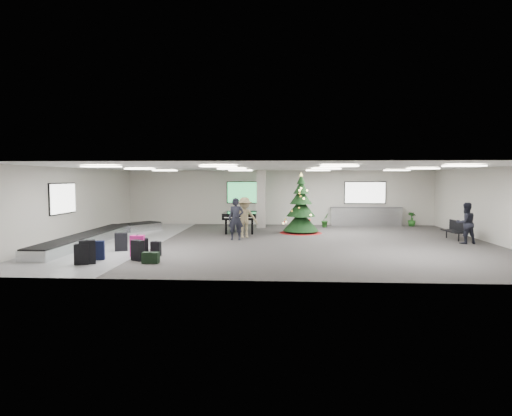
# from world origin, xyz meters

# --- Properties ---
(ground) EXTENTS (18.00, 18.00, 0.00)m
(ground) POSITION_xyz_m (0.00, 0.00, 0.00)
(ground) COLOR #33302E
(ground) RESTS_ON ground
(room_envelope) EXTENTS (18.02, 14.02, 3.21)m
(room_envelope) POSITION_xyz_m (-0.38, 0.67, 2.33)
(room_envelope) COLOR beige
(room_envelope) RESTS_ON ground
(baggage_carousel) EXTENTS (2.28, 9.71, 0.43)m
(baggage_carousel) POSITION_xyz_m (-7.84, -0.08, 0.21)
(baggage_carousel) COLOR silver
(baggage_carousel) RESTS_ON ground
(service_counter) EXTENTS (4.05, 0.65, 1.08)m
(service_counter) POSITION_xyz_m (5.00, 6.65, 0.55)
(service_counter) COLOR silver
(service_counter) RESTS_ON ground
(suitcase_0) EXTENTS (0.56, 0.47, 0.79)m
(suitcase_0) POSITION_xyz_m (-6.08, -5.06, 0.38)
(suitcase_0) COLOR black
(suitcase_0) RESTS_ON ground
(suitcase_1) EXTENTS (0.50, 0.43, 0.70)m
(suitcase_1) POSITION_xyz_m (-4.67, -4.39, 0.34)
(suitcase_1) COLOR black
(suitcase_1) RESTS_ON ground
(pink_suitcase) EXTENTS (0.49, 0.29, 0.77)m
(pink_suitcase) POSITION_xyz_m (-4.93, -3.65, 0.37)
(pink_suitcase) COLOR #DD1C86
(pink_suitcase) RESTS_ON ground
(suitcase_3) EXTENTS (0.47, 0.42, 0.64)m
(suitcase_3) POSITION_xyz_m (-4.82, -3.52, 0.31)
(suitcase_3) COLOR black
(suitcase_3) RESTS_ON ground
(navy_suitcase) EXTENTS (0.47, 0.34, 0.67)m
(navy_suitcase) POSITION_xyz_m (-6.03, -4.37, 0.32)
(navy_suitcase) COLOR black
(navy_suitcase) RESTS_ON ground
(suitcase_5) EXTENTS (0.48, 0.34, 0.68)m
(suitcase_5) POSITION_xyz_m (-6.22, -5.14, 0.33)
(suitcase_5) COLOR black
(suitcase_5) RESTS_ON ground
(green_duffel) EXTENTS (0.54, 0.29, 0.37)m
(green_duffel) POSITION_xyz_m (-4.10, -4.80, 0.18)
(green_duffel) COLOR black
(green_duffel) RESTS_ON ground
(suitcase_7) EXTENTS (0.37, 0.23, 0.53)m
(suitcase_7) POSITION_xyz_m (-4.33, -3.46, 0.25)
(suitcase_7) COLOR black
(suitcase_7) RESTS_ON ground
(suitcase_8) EXTENTS (0.53, 0.41, 0.71)m
(suitcase_8) POSITION_xyz_m (-5.91, -2.59, 0.34)
(suitcase_8) COLOR black
(suitcase_8) RESTS_ON ground
(christmas_tree) EXTENTS (2.13, 2.13, 3.04)m
(christmas_tree) POSITION_xyz_m (1.10, 3.16, 1.04)
(christmas_tree) COLOR maroon
(christmas_tree) RESTS_ON ground
(grand_piano) EXTENTS (1.70, 2.14, 1.21)m
(grand_piano) POSITION_xyz_m (-1.95, 3.08, 0.86)
(grand_piano) COLOR black
(grand_piano) RESTS_ON ground
(bench) EXTENTS (0.59, 1.39, 0.86)m
(bench) POSITION_xyz_m (7.85, 1.17, 0.48)
(bench) COLOR black
(bench) RESTS_ON ground
(traveler_a) EXTENTS (0.69, 0.45, 1.87)m
(traveler_a) POSITION_xyz_m (-1.89, 0.55, 0.94)
(traveler_a) COLOR black
(traveler_a) RESTS_ON ground
(traveler_b) EXTENTS (1.31, 0.90, 1.87)m
(traveler_b) POSITION_xyz_m (-1.57, 1.36, 0.93)
(traveler_b) COLOR #887854
(traveler_b) RESTS_ON ground
(traveler_bench) EXTENTS (0.94, 0.78, 1.73)m
(traveler_bench) POSITION_xyz_m (7.81, -0.02, 0.87)
(traveler_bench) COLOR black
(traveler_bench) RESTS_ON ground
(potted_plant_left) EXTENTS (0.57, 0.56, 0.81)m
(potted_plant_left) POSITION_xyz_m (2.58, 5.70, 0.41)
(potted_plant_left) COLOR #143F14
(potted_plant_left) RESTS_ON ground
(potted_plant_right) EXTENTS (0.64, 0.64, 0.81)m
(potted_plant_right) POSITION_xyz_m (7.58, 6.50, 0.41)
(potted_plant_right) COLOR #143F14
(potted_plant_right) RESTS_ON ground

